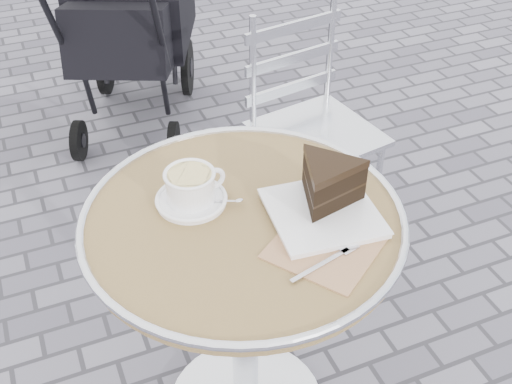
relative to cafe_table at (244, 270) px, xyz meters
name	(u,v)px	position (x,y,z in m)	size (l,w,h in m)	color
cafe_table	(244,270)	(0.00, 0.00, 0.00)	(0.72, 0.72, 0.74)	silver
cappuccino_set	(191,189)	(-0.09, 0.09, 0.20)	(0.18, 0.16, 0.08)	white
cake_plate_set	(327,190)	(0.18, -0.05, 0.22)	(0.31, 0.37, 0.12)	#AA7A5D
bistro_chair	(303,101)	(0.51, 0.72, -0.05)	(0.43, 0.43, 0.84)	silver
baby_stroller	(130,26)	(0.13, 1.69, -0.11)	(0.79, 1.07, 1.02)	black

